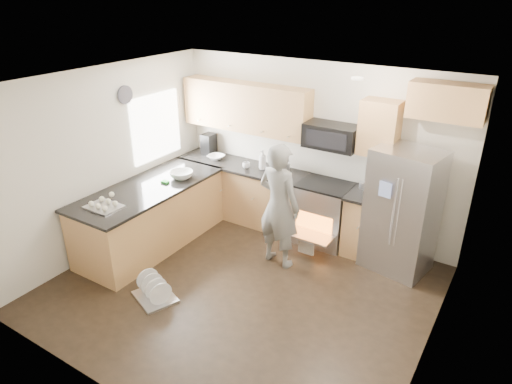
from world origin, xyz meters
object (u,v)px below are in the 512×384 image
Objects in this scene: refrigerator at (402,211)px; dish_rack at (155,292)px; person at (279,206)px; stove_range at (324,200)px.

refrigerator is 3.34m from dish_rack.
person reaches higher than dish_rack.
refrigerator is 0.97× the size of person.
person is 2.73× the size of dish_rack.
stove_range is 1.03× the size of person.
stove_range reaches higher than person.
refrigerator is (1.15, -0.12, 0.17)m from stove_range.
refrigerator is at bearing 44.91° from dish_rack.
stove_range reaches higher than refrigerator.
stove_range is at bearing -98.48° from person.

